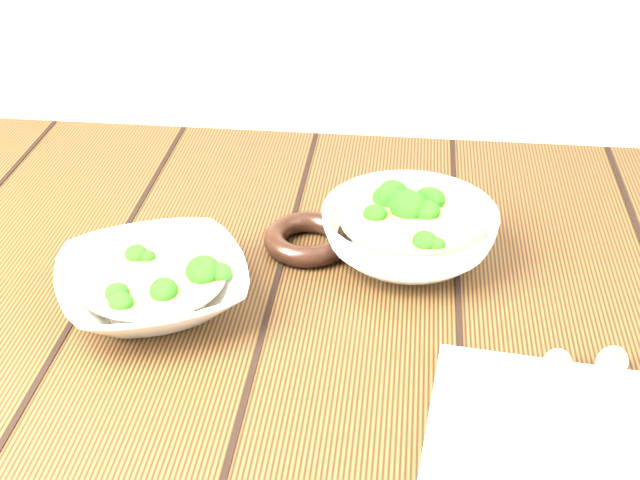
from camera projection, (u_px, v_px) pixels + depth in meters
table at (295, 371)px, 1.04m from camera, size 1.20×0.80×0.75m
soup_bowl_front at (153, 284)px, 0.94m from camera, size 0.26×0.26×0.06m
soup_bowl_back at (409, 232)px, 1.01m from camera, size 0.23×0.23×0.07m
trivet at (308, 239)px, 1.04m from camera, size 0.11×0.11×0.03m
napkin at (560, 433)px, 0.78m from camera, size 0.25×0.21×0.01m
spoon_left at (552, 390)px, 0.81m from camera, size 0.06×0.19×0.01m
spoon_right at (603, 385)px, 0.82m from camera, size 0.09×0.18×0.01m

